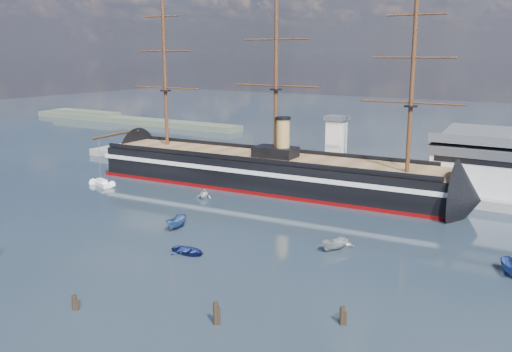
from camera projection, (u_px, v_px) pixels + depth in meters
The scene contains 15 objects.
ground at pixel (253, 212), 117.45m from camera, with size 600.00×600.00×0.00m, color #16202F.
quay at pixel (366, 185), 141.73m from camera, with size 180.00×18.00×2.00m, color slate.
quay_tower at pixel (336, 145), 140.88m from camera, with size 5.00×5.00×15.00m.
shoreline at pixel (116, 118), 268.79m from camera, with size 120.00×10.00×4.00m.
warship at pixel (262, 171), 138.52m from camera, with size 113.37×22.00×53.94m.
sailboat at pixel (102, 183), 140.53m from camera, with size 7.27×4.43×11.20m.
motorboat_a at pixel (177, 229), 106.23m from camera, with size 7.11×2.61×2.85m, color #2C4C7F.
motorboat_b at pixel (189, 254), 93.03m from camera, with size 3.75×1.50×1.75m, color navy.
motorboat_c at pixel (335, 251), 94.66m from camera, with size 6.38×2.34×2.55m, color gray.
motorboat_d at pixel (204, 198), 128.66m from camera, with size 6.25×2.71×2.29m, color silver.
motorboat_e at pixel (343, 246), 96.92m from camera, with size 2.85×1.14×1.33m, color white.
motorboat_f at pixel (510, 275), 84.43m from camera, with size 6.76×2.48×2.70m, color navy.
piling_near_mid at pixel (75, 310), 73.06m from camera, with size 0.64×0.64×2.76m, color black.
piling_near_right at pixel (216, 324), 69.16m from camera, with size 0.64×0.64×3.61m, color black.
piling_far_right at pixel (342, 325), 69.07m from camera, with size 0.64×0.64×3.07m, color black.
Camera 1 is at (61.73, -54.82, 32.40)m, focal length 40.00 mm.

